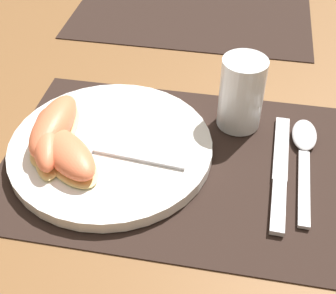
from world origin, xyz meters
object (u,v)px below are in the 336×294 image
at_px(knife, 280,172).
at_px(citrus_wedge_0, 53,129).
at_px(spoon, 304,148).
at_px(fork, 101,149).
at_px(plate, 111,148).
at_px(citrus_wedge_2, 67,154).
at_px(juice_glass, 241,97).
at_px(citrus_wedge_1, 48,140).

distance_m(knife, citrus_wedge_0, 0.30).
relative_size(spoon, fork, 0.98).
relative_size(plate, fork, 1.37).
distance_m(spoon, citrus_wedge_2, 0.31).
xyz_separation_m(plate, citrus_wedge_0, (-0.08, -0.00, 0.03)).
bearing_deg(juice_glass, plate, -149.90).
relative_size(plate, citrus_wedge_2, 2.24).
distance_m(spoon, fork, 0.27).
xyz_separation_m(knife, citrus_wedge_2, (-0.26, -0.04, 0.03)).
xyz_separation_m(plate, fork, (-0.01, -0.01, 0.01)).
height_order(juice_glass, fork, juice_glass).
height_order(knife, fork, fork).
distance_m(plate, knife, 0.22).
xyz_separation_m(juice_glass, citrus_wedge_1, (-0.24, -0.12, -0.01)).
bearing_deg(spoon, citrus_wedge_0, -170.58).
relative_size(plate, citrus_wedge_0, 2.11).
relative_size(plate, citrus_wedge_1, 2.06).
distance_m(citrus_wedge_0, citrus_wedge_2, 0.05).
height_order(knife, spoon, spoon).
bearing_deg(spoon, citrus_wedge_2, -162.23).
xyz_separation_m(juice_glass, knife, (0.06, -0.09, -0.04)).
xyz_separation_m(citrus_wedge_1, citrus_wedge_2, (0.03, -0.02, -0.00)).
bearing_deg(citrus_wedge_2, citrus_wedge_0, 129.78).
xyz_separation_m(knife, fork, (-0.23, -0.01, 0.02)).
relative_size(juice_glass, fork, 0.53).
bearing_deg(fork, citrus_wedge_1, -173.02).
height_order(spoon, citrus_wedge_0, citrus_wedge_0).
height_order(plate, fork, fork).
distance_m(plate, juice_glass, 0.19).
distance_m(citrus_wedge_1, citrus_wedge_2, 0.04).
relative_size(juice_glass, knife, 0.50).
distance_m(plate, fork, 0.02).
bearing_deg(knife, spoon, 58.38).
bearing_deg(spoon, knife, -121.62).
bearing_deg(citrus_wedge_2, citrus_wedge_1, 148.37).
bearing_deg(citrus_wedge_1, knife, 4.46).
relative_size(knife, citrus_wedge_1, 1.60).
bearing_deg(citrus_wedge_0, spoon, 9.42).
xyz_separation_m(fork, citrus_wedge_1, (-0.07, -0.01, 0.01)).
bearing_deg(citrus_wedge_0, citrus_wedge_2, -50.22).
bearing_deg(plate, spoon, 11.48).
height_order(juice_glass, spoon, juice_glass).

